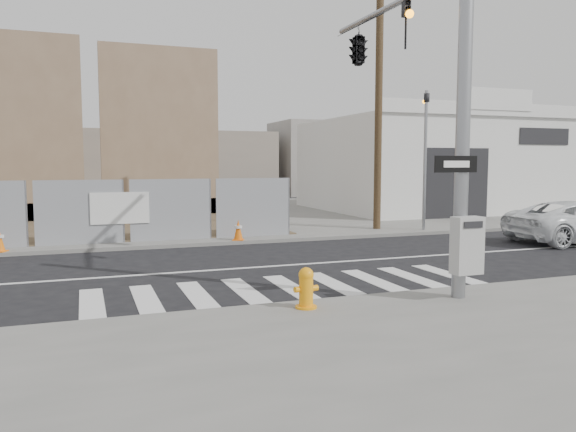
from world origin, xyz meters
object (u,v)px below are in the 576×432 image
object	(u,v)px
auto_shop	(431,165)
fire_hydrant	(306,288)
traffic_cone_d	(238,230)
signal_pole	(387,68)

from	to	relation	value
auto_shop	fire_hydrant	bearing A→B (deg)	-129.60
fire_hydrant	traffic_cone_d	bearing A→B (deg)	70.61
signal_pole	traffic_cone_d	bearing A→B (deg)	106.39
auto_shop	fire_hydrant	xyz separation A→B (m)	(-14.49, -17.52, -2.06)
auto_shop	traffic_cone_d	bearing A→B (deg)	-146.76
traffic_cone_d	fire_hydrant	bearing A→B (deg)	-97.44
signal_pole	fire_hydrant	xyz separation A→B (m)	(-2.99, -2.50, -4.31)
signal_pole	auto_shop	distance (m)	19.04
fire_hydrant	traffic_cone_d	world-z (taller)	fire_hydrant
fire_hydrant	traffic_cone_d	size ratio (longest dim) A/B	1.06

